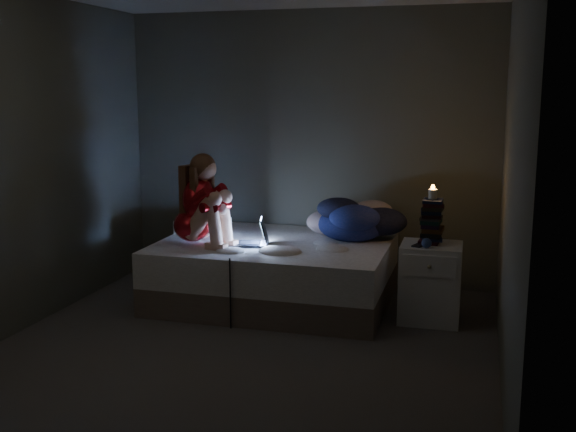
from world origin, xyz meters
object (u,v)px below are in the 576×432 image
at_px(phone, 419,245).
at_px(woman, 192,199).
at_px(laptop, 247,231).
at_px(candle, 433,195).
at_px(bed, 275,272).
at_px(nightstand, 430,283).

bearing_deg(phone, woman, -158.85).
height_order(laptop, candle, candle).
bearing_deg(bed, phone, -10.56).
xyz_separation_m(bed, nightstand, (1.36, -0.15, 0.05)).
relative_size(woman, phone, 5.67).
xyz_separation_m(bed, candle, (1.35, -0.10, 0.76)).
distance_m(candle, phone, 0.42).
height_order(nightstand, candle, candle).
bearing_deg(bed, nightstand, -6.29).
height_order(nightstand, phone, phone).
distance_m(nightstand, candle, 0.71).
bearing_deg(bed, laptop, -133.20).
bearing_deg(laptop, candle, -11.78).
xyz_separation_m(nightstand, phone, (-0.09, -0.09, 0.33)).
bearing_deg(phone, bed, -170.61).
xyz_separation_m(laptop, candle, (1.54, 0.10, 0.36)).
relative_size(bed, nightstand, 3.10).
bearing_deg(woman, nightstand, 18.00).
xyz_separation_m(candle, phone, (-0.08, -0.14, -0.39)).
bearing_deg(bed, candle, -4.27).
bearing_deg(woman, phone, 15.62).
bearing_deg(laptop, nightstand, -13.63).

